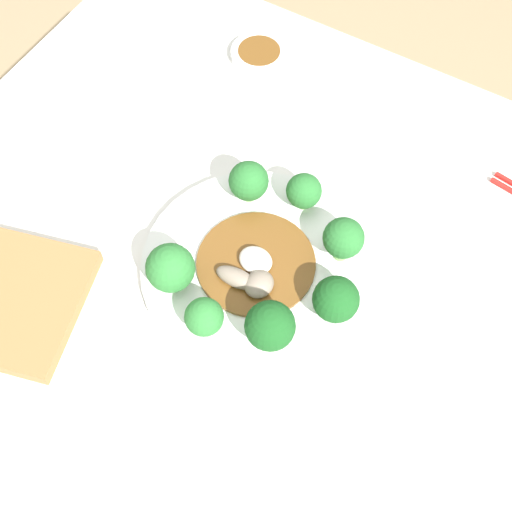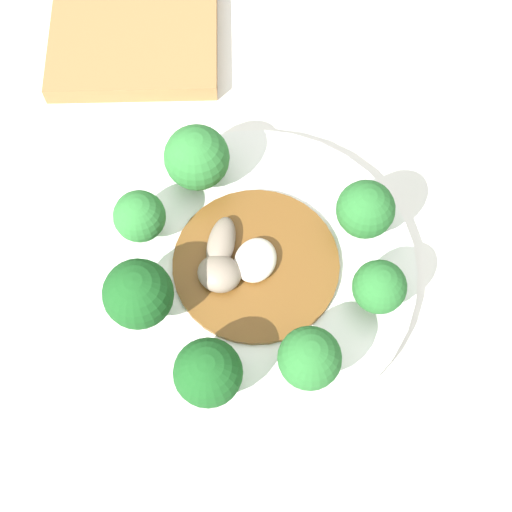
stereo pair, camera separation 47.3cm
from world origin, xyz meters
name	(u,v)px [view 1 (the left image)]	position (x,y,z in m)	size (l,w,h in m)	color
ground_plane	(275,440)	(0.00, 0.00, 0.00)	(8.00, 8.00, 0.00)	#9E8460
table	(280,380)	(0.00, 0.00, 0.36)	(1.07, 0.85, 0.72)	silver
plate	(256,267)	(-0.04, -0.01, 0.73)	(0.29, 0.29, 0.02)	white
broccoli_east	(336,300)	(0.07, -0.02, 0.77)	(0.06, 0.06, 0.06)	#7AAD5B
broccoli_northeast	(343,239)	(0.04, 0.05, 0.78)	(0.05, 0.05, 0.07)	#7AAD5B
broccoli_south	(204,317)	(-0.05, -0.12, 0.77)	(0.05, 0.05, 0.06)	#89B76B
broccoli_northwest	(249,181)	(-0.10, 0.07, 0.77)	(0.05, 0.05, 0.06)	#7AAD5B
broccoli_southwest	(170,268)	(-0.11, -0.08, 0.77)	(0.06, 0.06, 0.07)	#7AAD5B
broccoli_north	(304,191)	(-0.03, 0.10, 0.77)	(0.05, 0.05, 0.05)	#70A356
broccoli_southeast	(270,326)	(0.03, -0.09, 0.78)	(0.06, 0.06, 0.07)	#7AAD5B
stirfry_center	(254,268)	(-0.04, -0.02, 0.74)	(0.15, 0.15, 0.02)	brown
sauce_dish	(259,54)	(-0.22, 0.31, 0.73)	(0.09, 0.09, 0.02)	white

